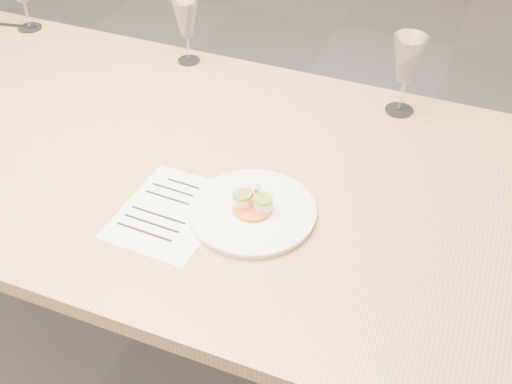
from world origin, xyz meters
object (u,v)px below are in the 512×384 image
at_px(dining_table, 113,158).
at_px(ballpoint_pen, 17,25).
at_px(wine_glass_2, 408,60).
at_px(recipe_sheet, 170,212).
at_px(wine_glass_1, 186,19).
at_px(dinner_plate, 253,211).

distance_m(dining_table, ballpoint_pen, 0.75).
xyz_separation_m(ballpoint_pen, wine_glass_2, (1.28, -0.02, 0.15)).
xyz_separation_m(recipe_sheet, wine_glass_2, (0.39, 0.60, 0.15)).
height_order(dining_table, ballpoint_pen, ballpoint_pen).
bearing_deg(wine_glass_1, recipe_sheet, -66.95).
relative_size(dinner_plate, wine_glass_2, 1.29).
height_order(dining_table, dinner_plate, dinner_plate).
bearing_deg(recipe_sheet, dining_table, 147.53).
distance_m(recipe_sheet, wine_glass_1, 0.69).
bearing_deg(dining_table, recipe_sheet, -34.87).
distance_m(dining_table, dinner_plate, 0.48).
distance_m(wine_glass_1, wine_glass_2, 0.65).
bearing_deg(recipe_sheet, dinner_plate, 22.37).
bearing_deg(ballpoint_pen, dining_table, -45.54).
bearing_deg(dining_table, wine_glass_2, 31.23).
xyz_separation_m(dining_table, wine_glass_2, (0.66, 0.40, 0.22)).
height_order(ballpoint_pen, wine_glass_1, wine_glass_1).
height_order(recipe_sheet, wine_glass_1, wine_glass_1).
height_order(dinner_plate, wine_glass_1, wine_glass_1).
bearing_deg(wine_glass_1, ballpoint_pen, -179.32).
height_order(dinner_plate, recipe_sheet, dinner_plate).
height_order(dining_table, wine_glass_1, wine_glass_1).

